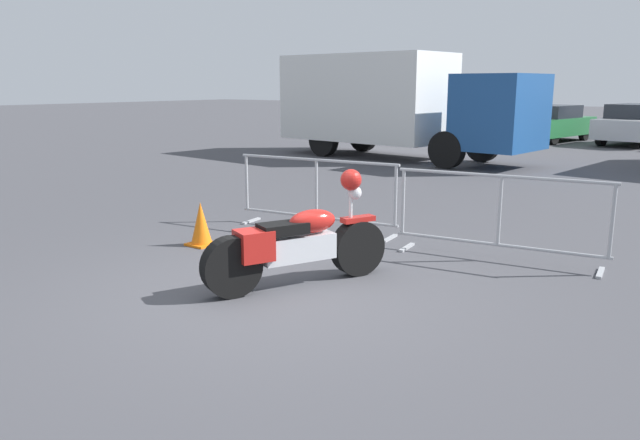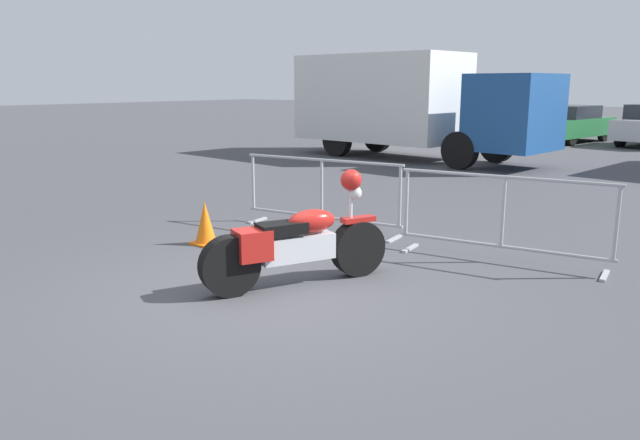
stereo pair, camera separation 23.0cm
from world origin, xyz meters
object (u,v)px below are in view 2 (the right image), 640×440
(parked_car_white, at_px, (436,116))
(traffic_cone, at_px, (205,223))
(crowd_barrier_near, at_px, (322,193))
(crowd_barrier_far, at_px, (503,217))
(parked_car_black, at_px, (378,116))
(parked_car_maroon, at_px, (501,119))
(parked_car_green, at_px, (570,124))
(motorcycle, at_px, (297,243))
(box_truck, at_px, (405,102))

(parked_car_white, distance_m, traffic_cone, 20.10)
(crowd_barrier_near, relative_size, crowd_barrier_far, 1.00)
(parked_car_black, height_order, parked_car_maroon, parked_car_maroon)
(crowd_barrier_near, xyz_separation_m, traffic_cone, (-0.73, -1.63, -0.27))
(crowd_barrier_near, xyz_separation_m, parked_car_green, (-1.54, 17.02, 0.13))
(motorcycle, height_order, box_truck, box_truck)
(parked_car_white, relative_size, parked_car_green, 1.11)
(motorcycle, height_order, traffic_cone, motorcycle)
(motorcycle, bearing_deg, box_truck, 49.46)
(parked_car_green, bearing_deg, parked_car_black, 99.00)
(parked_car_white, bearing_deg, parked_car_maroon, -78.56)
(motorcycle, distance_m, traffic_cone, 2.20)
(crowd_barrier_near, height_order, parked_car_black, parked_car_black)
(motorcycle, relative_size, box_truck, 0.26)
(crowd_barrier_near, height_order, traffic_cone, crowd_barrier_near)
(box_truck, distance_m, parked_car_maroon, 8.76)
(crowd_barrier_far, distance_m, parked_car_white, 20.07)
(parked_car_maroon, bearing_deg, motorcycle, -153.58)
(parked_car_green, height_order, traffic_cone, parked_car_green)
(parked_car_green, distance_m, traffic_cone, 18.67)
(crowd_barrier_far, distance_m, parked_car_maroon, 18.87)
(crowd_barrier_far, height_order, parked_car_maroon, parked_car_maroon)
(motorcycle, xyz_separation_m, traffic_cone, (-2.11, 0.58, -0.18))
(crowd_barrier_near, height_order, parked_car_maroon, parked_car_maroon)
(parked_car_white, xyz_separation_m, traffic_cone, (6.55, -19.00, -0.48))
(motorcycle, height_order, parked_car_white, parked_car_white)
(motorcycle, xyz_separation_m, parked_car_black, (-11.53, 19.37, 0.22))
(motorcycle, xyz_separation_m, parked_car_maroon, (-5.80, 19.65, 0.30))
(parked_car_black, bearing_deg, traffic_cone, -143.41)
(box_truck, bearing_deg, parked_car_maroon, 99.79)
(parked_car_maroon, bearing_deg, parked_car_black, 102.74)
(motorcycle, distance_m, box_truck, 12.17)
(crowd_barrier_far, relative_size, parked_car_maroon, 0.55)
(parked_car_green, bearing_deg, parked_car_white, 96.49)
(parked_car_white, height_order, parked_car_green, parked_car_white)
(parked_car_black, bearing_deg, motorcycle, -139.26)
(crowd_barrier_far, relative_size, box_truck, 0.33)
(motorcycle, xyz_separation_m, crowd_barrier_far, (1.39, 2.20, 0.09))
(traffic_cone, bearing_deg, motorcycle, -15.26)
(box_truck, distance_m, parked_car_white, 9.34)
(parked_car_black, relative_size, parked_car_maroon, 0.90)
(motorcycle, relative_size, parked_car_maroon, 0.44)
(parked_car_maroon, distance_m, parked_car_green, 2.90)
(crowd_barrier_far, bearing_deg, parked_car_black, 126.95)
(parked_car_maroon, bearing_deg, crowd_barrier_near, -155.83)
(parked_car_white, bearing_deg, box_truck, -148.00)
(crowd_barrier_far, height_order, box_truck, box_truck)
(parked_car_white, relative_size, traffic_cone, 7.96)
(motorcycle, relative_size, crowd_barrier_near, 0.79)
(parked_car_black, distance_m, parked_car_maroon, 5.74)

